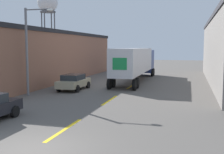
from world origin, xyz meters
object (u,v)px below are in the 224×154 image
at_px(street_lamp, 30,45).
at_px(semi_truck, 136,61).
at_px(water_tower, 48,4).
at_px(parked_car_left_far, 74,82).

bearing_deg(street_lamp, semi_truck, 62.70).
relative_size(water_tower, street_lamp, 2.38).
distance_m(semi_truck, parked_car_left_far, 9.61).
bearing_deg(semi_truck, street_lamp, -117.65).
bearing_deg(parked_car_left_far, street_lamp, -118.34).
relative_size(semi_truck, water_tower, 0.96).
height_order(water_tower, street_lamp, water_tower).
distance_m(parked_car_left_far, water_tower, 44.99).
bearing_deg(water_tower, parked_car_left_far, -58.67).
relative_size(semi_truck, street_lamp, 2.28).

